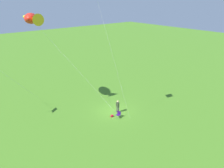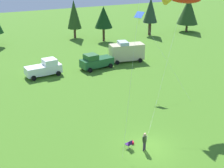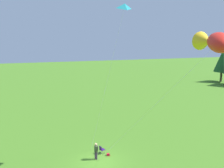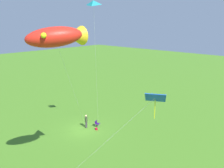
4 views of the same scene
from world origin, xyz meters
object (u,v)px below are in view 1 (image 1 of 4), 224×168
folding_chair (119,114)px  kite_large_fish (32,19)px  person_kite_flyer (118,105)px  backpack_on_grass (112,116)px

folding_chair → kite_large_fish: (9.00, 6.22, 11.47)m
folding_chair → kite_large_fish: size_ratio=0.06×
person_kite_flyer → backpack_on_grass: bearing=-10.1°
folding_chair → kite_large_fish: kite_large_fish is taller
person_kite_flyer → kite_large_fish: 15.21m
folding_chair → backpack_on_grass: 0.93m
backpack_on_grass → kite_large_fish: (8.36, 5.65, 11.84)m
person_kite_flyer → folding_chair: bearing=25.8°
folding_chair → backpack_on_grass: (0.64, 0.56, -0.38)m
person_kite_flyer → kite_large_fish: size_ratio=0.14×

